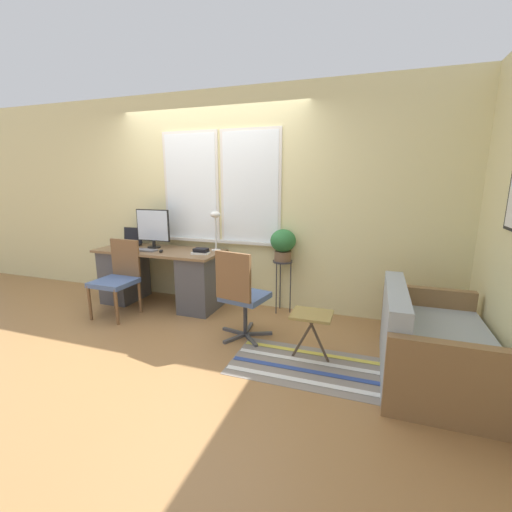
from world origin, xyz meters
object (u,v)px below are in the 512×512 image
folding_stool (312,319)px  desk_chair_wooden (118,276)px  book_stack (201,251)px  office_chair_swivel (241,294)px  monitor (153,227)px  laptop (130,242)px  desk_lamp (215,219)px  mouse (161,251)px  couch_loveseat (430,348)px  keyboard (143,250)px  plant_stand (283,268)px  potted_plant (283,243)px

folding_stool → desk_chair_wooden: bearing=172.5°
book_stack → desk_chair_wooden: bearing=-155.8°
office_chair_swivel → folding_stool: office_chair_swivel is taller
monitor → desk_chair_wooden: 0.79m
laptop → desk_lamp: size_ratio=0.59×
mouse → couch_loveseat: (2.98, -0.62, -0.49)m
monitor → folding_stool: monitor is taller
folding_stool → desk_lamp: bearing=145.1°
couch_loveseat → keyboard: bearing=78.9°
mouse → plant_stand: mouse is taller
book_stack → potted_plant: bearing=18.6°
office_chair_swivel → folding_stool: (0.75, -0.18, -0.09)m
potted_plant → laptop: bearing=-176.3°
laptop → book_stack: (1.19, -0.18, -0.02)m
monitor → desk_lamp: bearing=6.6°
folding_stool → keyboard: bearing=163.7°
keyboard → mouse: (0.28, -0.02, 0.01)m
book_stack → folding_stool: book_stack is taller
plant_stand → folding_stool: plant_stand is taller
laptop → desk_lamp: 1.32m
potted_plant → folding_stool: bearing=-62.3°
office_chair_swivel → keyboard: bearing=-6.5°
keyboard → couch_loveseat: bearing=-11.1°
desk_chair_wooden → office_chair_swivel: 1.66m
mouse → potted_plant: bearing=15.3°
desk_lamp → folding_stool: desk_lamp is taller
monitor → folding_stool: bearing=-21.3°
book_stack → plant_stand: 1.02m
keyboard → office_chair_swivel: (1.53, -0.49, -0.26)m
couch_loveseat → potted_plant: (-1.53, 1.01, 0.61)m
monitor → potted_plant: 1.73m
laptop → folding_stool: size_ratio=0.66×
plant_stand → desk_lamp: bearing=-176.0°
couch_loveseat → potted_plant: bearing=56.4°
laptop → book_stack: bearing=-8.6°
couch_loveseat → plant_stand: bearing=56.4°
desk_chair_wooden → plant_stand: desk_chair_wooden is taller
laptop → plant_stand: (2.13, 0.14, -0.22)m
folding_stool → plant_stand: bearing=117.7°
desk_chair_wooden → keyboard: bearing=71.4°
desk_lamp → potted_plant: 0.90m
potted_plant → keyboard: bearing=-167.7°
couch_loveseat → plant_stand: (-1.53, 1.01, 0.30)m
keyboard → monitor: bearing=87.3°
laptop → folding_stool: bearing=-18.7°
laptop → book_stack: 1.20m
keyboard → couch_loveseat: (3.26, -0.64, -0.48)m
couch_loveseat → plant_stand: size_ratio=1.99×
monitor → couch_loveseat: size_ratio=0.39×
desk_lamp → desk_chair_wooden: (-1.00, -0.67, -0.66)m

